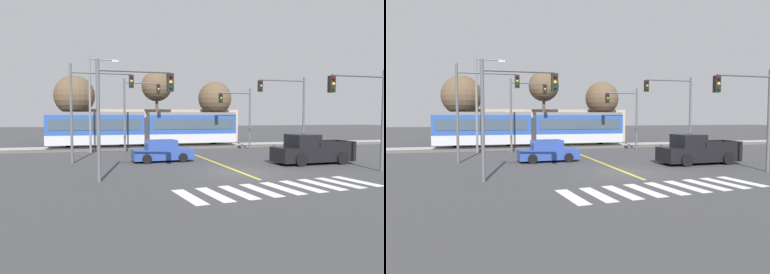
# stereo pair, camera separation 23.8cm
# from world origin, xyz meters

# --- Properties ---
(ground_plane) EXTENTS (200.00, 200.00, 0.00)m
(ground_plane) POSITION_xyz_m (0.00, 0.00, 0.00)
(ground_plane) COLOR #3D3D3F
(track_bed) EXTENTS (120.00, 4.00, 0.18)m
(track_bed) POSITION_xyz_m (0.00, 16.47, 0.09)
(track_bed) COLOR #56514C
(track_bed) RESTS_ON ground
(rail_near) EXTENTS (120.00, 0.08, 0.10)m
(rail_near) POSITION_xyz_m (0.00, 15.75, 0.23)
(rail_near) COLOR #939399
(rail_near) RESTS_ON track_bed
(rail_far) EXTENTS (120.00, 0.08, 0.10)m
(rail_far) POSITION_xyz_m (0.00, 17.19, 0.23)
(rail_far) COLOR #939399
(rail_far) RESTS_ON track_bed
(light_rail_tram) EXTENTS (18.50, 2.64, 3.43)m
(light_rail_tram) POSITION_xyz_m (-3.15, 16.46, 2.05)
(light_rail_tram) COLOR #B7BAC1
(light_rail_tram) RESTS_ON track_bed
(crosswalk_stripe_0) EXTENTS (0.87, 2.85, 0.01)m
(crosswalk_stripe_0) POSITION_xyz_m (-4.37, -5.00, 0.00)
(crosswalk_stripe_0) COLOR silver
(crosswalk_stripe_0) RESTS_ON ground
(crosswalk_stripe_1) EXTENTS (0.87, 2.85, 0.01)m
(crosswalk_stripe_1) POSITION_xyz_m (-3.28, -4.87, 0.00)
(crosswalk_stripe_1) COLOR silver
(crosswalk_stripe_1) RESTS_ON ground
(crosswalk_stripe_2) EXTENTS (0.87, 2.85, 0.01)m
(crosswalk_stripe_2) POSITION_xyz_m (-2.19, -4.75, 0.00)
(crosswalk_stripe_2) COLOR silver
(crosswalk_stripe_2) RESTS_ON ground
(crosswalk_stripe_3) EXTENTS (0.87, 2.85, 0.01)m
(crosswalk_stripe_3) POSITION_xyz_m (-1.09, -4.63, 0.00)
(crosswalk_stripe_3) COLOR silver
(crosswalk_stripe_3) RESTS_ON ground
(crosswalk_stripe_4) EXTENTS (0.87, 2.85, 0.01)m
(crosswalk_stripe_4) POSITION_xyz_m (0.00, -4.50, 0.00)
(crosswalk_stripe_4) COLOR silver
(crosswalk_stripe_4) RESTS_ON ground
(crosswalk_stripe_5) EXTENTS (0.87, 2.85, 0.01)m
(crosswalk_stripe_5) POSITION_xyz_m (1.09, -4.38, 0.00)
(crosswalk_stripe_5) COLOR silver
(crosswalk_stripe_5) RESTS_ON ground
(crosswalk_stripe_6) EXTENTS (0.87, 2.85, 0.01)m
(crosswalk_stripe_6) POSITION_xyz_m (2.19, -4.26, 0.00)
(crosswalk_stripe_6) COLOR silver
(crosswalk_stripe_6) RESTS_ON ground
(crosswalk_stripe_7) EXTENTS (0.87, 2.85, 0.01)m
(crosswalk_stripe_7) POSITION_xyz_m (3.28, -4.13, 0.00)
(crosswalk_stripe_7) COLOR silver
(crosswalk_stripe_7) RESTS_ON ground
(crosswalk_stripe_8) EXTENTS (0.87, 2.85, 0.01)m
(crosswalk_stripe_8) POSITION_xyz_m (4.37, -4.01, 0.00)
(crosswalk_stripe_8) COLOR silver
(crosswalk_stripe_8) RESTS_ON ground
(lane_centre_line) EXTENTS (0.20, 16.97, 0.01)m
(lane_centre_line) POSITION_xyz_m (0.00, 5.98, 0.00)
(lane_centre_line) COLOR gold
(lane_centre_line) RESTS_ON ground
(sedan_crossing) EXTENTS (4.28, 2.07, 1.52)m
(sedan_crossing) POSITION_xyz_m (-3.41, 5.86, 0.70)
(sedan_crossing) COLOR #284293
(sedan_crossing) RESTS_ON ground
(pickup_truck) EXTENTS (5.45, 2.34, 1.98)m
(pickup_truck) POSITION_xyz_m (6.02, 2.09, 0.84)
(pickup_truck) COLOR black
(pickup_truck) RESTS_ON ground
(traffic_light_far_right) EXTENTS (3.25, 0.38, 5.88)m
(traffic_light_far_right) POSITION_xyz_m (5.36, 12.57, 3.84)
(traffic_light_far_right) COLOR #515459
(traffic_light_far_right) RESTS_ON ground
(traffic_light_mid_left) EXTENTS (4.25, 0.38, 6.69)m
(traffic_light_mid_left) POSITION_xyz_m (-8.09, 6.46, 4.37)
(traffic_light_mid_left) COLOR #515459
(traffic_light_mid_left) RESTS_ON ground
(traffic_light_far_left) EXTENTS (3.25, 0.38, 6.48)m
(traffic_light_far_left) POSITION_xyz_m (-4.45, 12.60, 4.26)
(traffic_light_far_left) COLOR #515459
(traffic_light_far_left) RESTS_ON ground
(traffic_light_near_left) EXTENTS (3.75, 0.38, 5.87)m
(traffic_light_near_left) POSITION_xyz_m (-6.47, -0.92, 3.85)
(traffic_light_near_left) COLOR #515459
(traffic_light_near_left) RESTS_ON ground
(traffic_light_mid_right) EXTENTS (4.25, 0.38, 6.42)m
(traffic_light_mid_right) POSITION_xyz_m (7.40, 7.19, 4.31)
(traffic_light_mid_right) COLOR #515459
(traffic_light_mid_right) RESTS_ON ground
(traffic_light_near_right) EXTENTS (3.75, 0.38, 5.81)m
(traffic_light_near_right) POSITION_xyz_m (6.70, -1.86, 3.86)
(traffic_light_near_right) COLOR #515459
(traffic_light_near_right) RESTS_ON ground
(street_lamp_west) EXTENTS (2.56, 0.28, 8.34)m
(street_lamp_west) POSITION_xyz_m (-8.11, 13.34, 4.79)
(street_lamp_west) COLOR slate
(street_lamp_west) RESTS_ON ground
(bare_tree_far_west) EXTENTS (4.35, 4.35, 7.65)m
(bare_tree_far_west) POSITION_xyz_m (-10.14, 21.65, 5.46)
(bare_tree_far_west) COLOR brown
(bare_tree_far_west) RESTS_ON ground
(bare_tree_west) EXTENTS (3.40, 3.40, 8.28)m
(bare_tree_west) POSITION_xyz_m (-1.32, 20.31, 6.53)
(bare_tree_west) COLOR brown
(bare_tree_west) RESTS_ON ground
(bare_tree_east) EXTENTS (4.09, 4.09, 7.46)m
(bare_tree_east) POSITION_xyz_m (6.20, 22.13, 5.39)
(bare_tree_east) COLOR brown
(bare_tree_east) RESTS_ON ground
(building_backdrop_far) EXTENTS (20.30, 6.00, 4.06)m
(building_backdrop_far) POSITION_xyz_m (-0.59, 25.79, 2.03)
(building_backdrop_far) COLOR tan
(building_backdrop_far) RESTS_ON ground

